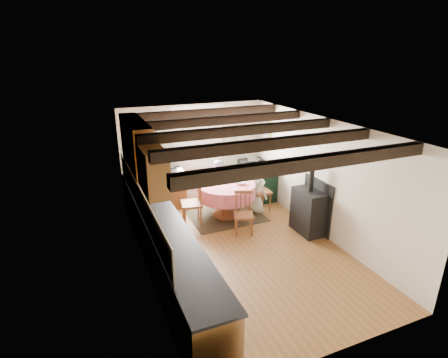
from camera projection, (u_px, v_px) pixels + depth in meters
name	position (u px, v px, depth m)	size (l,w,h in m)	color
floor	(240.00, 247.00, 6.82)	(3.60, 5.50, 0.00)	brown
ceiling	(242.00, 125.00, 6.00)	(3.60, 5.50, 0.00)	white
wall_back	(194.00, 152.00, 8.79)	(3.60, 0.00, 2.40)	silver
wall_front	(343.00, 273.00, 4.03)	(3.60, 0.00, 2.40)	silver
wall_left	(142.00, 206.00, 5.76)	(0.00, 5.50, 2.40)	silver
wall_right	(322.00, 177.00, 7.06)	(0.00, 5.50, 2.40)	silver
beam_a	(312.00, 163.00, 4.29)	(3.60, 0.16, 0.16)	black
beam_b	(271.00, 144.00, 5.16)	(3.60, 0.16, 0.16)	black
beam_c	(242.00, 130.00, 6.03)	(3.60, 0.16, 0.16)	black
beam_d	(220.00, 120.00, 6.89)	(3.60, 0.16, 0.16)	black
beam_e	(203.00, 113.00, 7.76)	(3.60, 0.16, 0.16)	black
splash_left	(140.00, 199.00, 6.02)	(0.02, 4.50, 0.55)	beige
splash_back	(155.00, 157.00, 8.41)	(1.40, 0.02, 0.55)	beige
base_cabinet_left	(163.00, 243.00, 6.13)	(0.60, 5.30, 0.88)	brown
base_cabinet_back	(157.00, 191.00, 8.41)	(1.30, 0.60, 0.88)	brown
worktop_left	(162.00, 219.00, 5.98)	(0.64, 5.30, 0.04)	black
worktop_back	(156.00, 173.00, 8.24)	(1.30, 0.64, 0.04)	black
wall_cabinet_glass	(136.00, 144.00, 6.60)	(0.34, 1.80, 0.90)	brown
wall_cabinet_solid	(153.00, 170.00, 5.32)	(0.34, 0.90, 0.70)	brown
window_frame	(198.00, 137.00, 8.68)	(1.34, 0.03, 1.54)	white
window_pane	(197.00, 137.00, 8.68)	(1.20, 0.01, 1.40)	white
curtain_left	(166.00, 161.00, 8.47)	(0.35, 0.10, 2.10)	#B1C39F
curtain_right	(230.00, 153.00, 9.08)	(0.35, 0.10, 2.10)	#B1C39F
curtain_rod	(198.00, 113.00, 8.39)	(0.03, 0.03, 2.00)	black
wall_picture	(266.00, 130.00, 8.87)	(0.04, 0.50, 0.60)	gold
wall_plate	(233.00, 130.00, 8.97)	(0.30, 0.30, 0.02)	silver
rug	(226.00, 216.00, 8.12)	(1.65, 1.28, 0.01)	#352A17
dining_table	(226.00, 200.00, 7.99)	(1.31, 1.31, 0.79)	#CD595A
chair_near	(244.00, 214.00, 7.20)	(0.39, 0.41, 0.91)	brown
chair_left	(191.00, 202.00, 7.57)	(0.45, 0.47, 1.05)	brown
chair_right	(261.00, 190.00, 8.27)	(0.44, 0.46, 1.02)	brown
aga_range	(257.00, 180.00, 9.02)	(0.66, 1.02, 0.94)	black
cast_iron_stove	(309.00, 200.00, 7.18)	(0.43, 0.72, 1.45)	black
child_far	(217.00, 182.00, 8.60)	(0.41, 0.27, 1.13)	slate
child_right	(256.00, 188.00, 8.15)	(0.58, 0.38, 1.19)	silver
bowl_a	(240.00, 183.00, 7.84)	(0.23, 0.23, 0.06)	silver
bowl_b	(226.00, 179.00, 8.09)	(0.19, 0.19, 0.06)	silver
cup	(211.00, 181.00, 7.88)	(0.11, 0.11, 0.10)	silver
canister_tall	(148.00, 168.00, 8.09)	(0.15, 0.15, 0.26)	#262628
canister_wide	(156.00, 168.00, 8.20)	(0.17, 0.17, 0.18)	#262628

